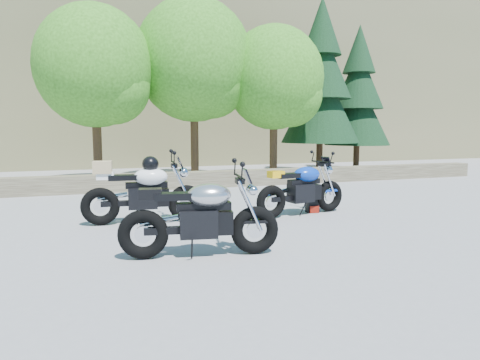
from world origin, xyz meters
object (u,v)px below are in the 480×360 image
blue_bike (302,189)px  backpack (312,204)px  silver_bike (201,218)px  white_bike (143,191)px

blue_bike → backpack: size_ratio=6.21×
silver_bike → white_bike: (-0.51, 2.48, 0.08)m
blue_bike → silver_bike: bearing=-151.9°
silver_bike → white_bike: 2.53m
white_bike → silver_bike: bearing=-72.7°
white_bike → backpack: 3.63m
blue_bike → backpack: blue_bike is taller
silver_bike → white_bike: size_ratio=0.97×
backpack → silver_bike: bearing=-137.1°
white_bike → blue_bike: size_ratio=1.06×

